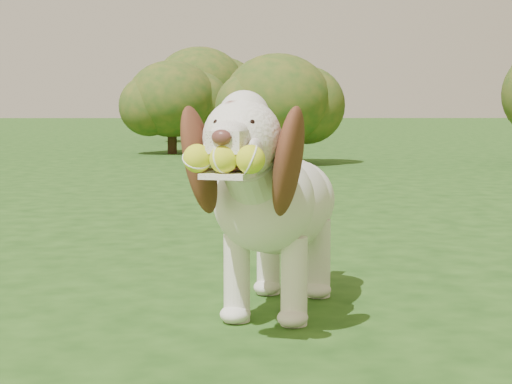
{
  "coord_description": "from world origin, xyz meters",
  "views": [
    {
      "loc": [
        0.35,
        -3.45,
        0.8
      ],
      "look_at": [
        0.4,
        -0.52,
        0.5
      ],
      "focal_mm": 60.0,
      "sensor_mm": 36.0,
      "label": 1
    }
  ],
  "objects": [
    {
      "name": "ground",
      "position": [
        0.0,
        0.0,
        0.0
      ],
      "size": [
        80.0,
        80.0,
        0.0
      ],
      "primitive_type": "plane",
      "color": "#1C4212",
      "rests_on": "ground"
    },
    {
      "name": "shrub_c",
      "position": [
        0.78,
        7.5,
        0.84
      ],
      "size": [
        1.37,
        1.37,
        1.42
      ],
      "color": "#382314",
      "rests_on": "ground"
    },
    {
      "name": "shrub_b",
      "position": [
        -0.77,
        9.89,
        0.85
      ],
      "size": [
        1.4,
        1.4,
        1.45
      ],
      "color": "#382314",
      "rests_on": "ground"
    },
    {
      "name": "shrub_i",
      "position": [
        -0.55,
        13.98,
        1.13
      ],
      "size": [
        1.85,
        1.85,
        1.92
      ],
      "color": "#382314",
      "rests_on": "ground"
    },
    {
      "name": "dog",
      "position": [
        0.47,
        -0.27,
        0.45
      ],
      "size": [
        0.66,
        1.28,
        0.84
      ],
      "rotation": [
        0.0,
        0.0,
        -0.28
      ],
      "color": "white",
      "rests_on": "ground"
    }
  ]
}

